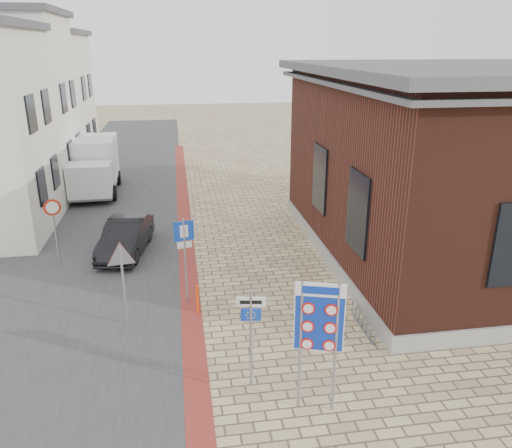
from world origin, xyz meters
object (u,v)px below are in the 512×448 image
object	(u,v)px
sedan	(126,237)
essen_sign	(251,324)
box_truck	(94,166)
border_sign	(319,320)
bollard	(198,299)
parking_sign	(185,246)

from	to	relation	value
sedan	essen_sign	distance (m)	9.24
box_truck	essen_sign	size ratio (longest dim) A/B	2.22
sedan	border_sign	xyz separation A→B (m)	(4.74, -9.47, 1.52)
box_truck	bollard	bearing A→B (deg)	-72.80
border_sign	essen_sign	xyz separation A→B (m)	(-1.25, 0.97, -0.55)
essen_sign	box_truck	bearing A→B (deg)	117.44
bollard	border_sign	bearing A→B (deg)	-62.75
border_sign	parking_sign	size ratio (longest dim) A/B	1.11
sedan	essen_sign	size ratio (longest dim) A/B	1.60
box_truck	essen_sign	xyz separation A→B (m)	(5.75, -17.22, 0.17)
essen_sign	bollard	distance (m)	3.83
sedan	bollard	size ratio (longest dim) A/B	4.29
box_truck	parking_sign	size ratio (longest dim) A/B	1.99
parking_sign	sedan	bearing A→B (deg)	103.70
sedan	border_sign	distance (m)	10.70
parking_sign	essen_sign	bearing A→B (deg)	-85.13
bollard	sedan	bearing A→B (deg)	115.95
border_sign	essen_sign	bearing A→B (deg)	159.46
box_truck	sedan	bearing A→B (deg)	-77.13
border_sign	bollard	world-z (taller)	border_sign
sedan	border_sign	size ratio (longest dim) A/B	1.30
parking_sign	border_sign	bearing A→B (deg)	-76.17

